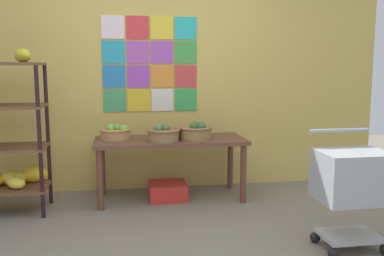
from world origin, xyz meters
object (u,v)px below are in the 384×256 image
(fruit_basket_centre, at_px, (116,132))
(fruit_basket_back_right, at_px, (163,133))
(produce_crate_under_table, at_px, (168,191))
(shopping_cart, at_px, (352,181))
(display_table, at_px, (170,146))
(fruit_basket_left, at_px, (195,131))

(fruit_basket_centre, distance_m, fruit_basket_back_right, 0.49)
(fruit_basket_back_right, bearing_deg, produce_crate_under_table, 64.69)
(fruit_basket_back_right, height_order, shopping_cart, shopping_cart)
(display_table, xyz_separation_m, shopping_cart, (1.17, -1.43, -0.03))
(shopping_cart, bearing_deg, produce_crate_under_table, 125.91)
(fruit_basket_left, bearing_deg, produce_crate_under_table, 169.02)
(fruit_basket_centre, distance_m, shopping_cart, 2.27)
(produce_crate_under_table, relative_size, shopping_cart, 0.43)
(produce_crate_under_table, bearing_deg, fruit_basket_centre, 171.13)
(fruit_basket_left, xyz_separation_m, fruit_basket_back_right, (-0.33, -0.05, -0.01))
(fruit_basket_left, distance_m, fruit_basket_back_right, 0.33)
(produce_crate_under_table, xyz_separation_m, shopping_cart, (1.20, -1.41, 0.43))
(fruit_basket_left, xyz_separation_m, shopping_cart, (0.92, -1.35, -0.18))
(fruit_basket_centre, xyz_separation_m, shopping_cart, (1.71, -1.49, -0.17))
(shopping_cart, bearing_deg, fruit_basket_back_right, 129.21)
(display_table, relative_size, shopping_cart, 1.74)
(fruit_basket_back_right, bearing_deg, fruit_basket_centre, 158.29)
(display_table, bearing_deg, fruit_basket_left, -16.96)
(fruit_basket_back_right, height_order, produce_crate_under_table, fruit_basket_back_right)
(fruit_basket_left, relative_size, shopping_cart, 0.40)
(display_table, distance_m, fruit_basket_centre, 0.56)
(fruit_basket_centre, height_order, fruit_basket_left, fruit_basket_left)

